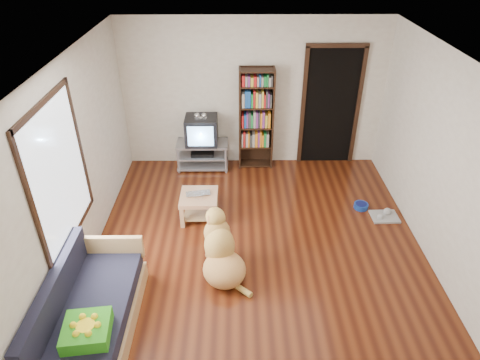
{
  "coord_description": "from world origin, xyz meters",
  "views": [
    {
      "loc": [
        -0.3,
        -4.53,
        3.9
      ],
      "look_at": [
        -0.25,
        0.33,
        0.9
      ],
      "focal_mm": 32.0,
      "sensor_mm": 36.0,
      "label": 1
    }
  ],
  "objects_px": {
    "dog_bowl": "(361,206)",
    "tv_stand": "(203,154)",
    "crt_tv": "(202,129)",
    "coffee_table": "(199,202)",
    "green_cushion": "(87,330)",
    "grey_rag": "(384,217)",
    "laptop": "(199,196)",
    "sofa": "(90,315)",
    "dog": "(221,253)",
    "bookshelf": "(256,114)"
  },
  "relations": [
    {
      "from": "crt_tv",
      "to": "sofa",
      "type": "bearing_deg",
      "value": -104.93
    },
    {
      "from": "tv_stand",
      "to": "crt_tv",
      "type": "bearing_deg",
      "value": 90.0
    },
    {
      "from": "coffee_table",
      "to": "laptop",
      "type": "bearing_deg",
      "value": -90.0
    },
    {
      "from": "sofa",
      "to": "dog",
      "type": "xyz_separation_m",
      "value": [
        1.38,
        0.93,
        0.05
      ]
    },
    {
      "from": "green_cushion",
      "to": "coffee_table",
      "type": "height_order",
      "value": "green_cushion"
    },
    {
      "from": "grey_rag",
      "to": "tv_stand",
      "type": "height_order",
      "value": "tv_stand"
    },
    {
      "from": "sofa",
      "to": "grey_rag",
      "type": "bearing_deg",
      "value": 28.37
    },
    {
      "from": "dog_bowl",
      "to": "tv_stand",
      "type": "height_order",
      "value": "tv_stand"
    },
    {
      "from": "green_cushion",
      "to": "laptop",
      "type": "xyz_separation_m",
      "value": [
        0.9,
        2.45,
        -0.08
      ]
    },
    {
      "from": "bookshelf",
      "to": "sofa",
      "type": "distance_m",
      "value": 4.26
    },
    {
      "from": "tv_stand",
      "to": "bookshelf",
      "type": "distance_m",
      "value": 1.2
    },
    {
      "from": "grey_rag",
      "to": "tv_stand",
      "type": "xyz_separation_m",
      "value": [
        -2.85,
        1.56,
        0.25
      ]
    },
    {
      "from": "tv_stand",
      "to": "coffee_table",
      "type": "relative_size",
      "value": 1.64
    },
    {
      "from": "grey_rag",
      "to": "bookshelf",
      "type": "height_order",
      "value": "bookshelf"
    },
    {
      "from": "green_cushion",
      "to": "sofa",
      "type": "height_order",
      "value": "sofa"
    },
    {
      "from": "laptop",
      "to": "coffee_table",
      "type": "height_order",
      "value": "laptop"
    },
    {
      "from": "green_cushion",
      "to": "sofa",
      "type": "relative_size",
      "value": 0.24
    },
    {
      "from": "coffee_table",
      "to": "dog",
      "type": "bearing_deg",
      "value": -72.88
    },
    {
      "from": "grey_rag",
      "to": "bookshelf",
      "type": "xyz_separation_m",
      "value": [
        -1.9,
        1.66,
        0.99
      ]
    },
    {
      "from": "sofa",
      "to": "dog",
      "type": "height_order",
      "value": "dog"
    },
    {
      "from": "coffee_table",
      "to": "dog",
      "type": "relative_size",
      "value": 0.58
    },
    {
      "from": "dog",
      "to": "green_cushion",
      "type": "bearing_deg",
      "value": -133.66
    },
    {
      "from": "crt_tv",
      "to": "dog",
      "type": "relative_size",
      "value": 0.61
    },
    {
      "from": "dog_bowl",
      "to": "crt_tv",
      "type": "xyz_separation_m",
      "value": [
        -2.55,
        1.34,
        0.7
      ]
    },
    {
      "from": "green_cushion",
      "to": "grey_rag",
      "type": "height_order",
      "value": "green_cushion"
    },
    {
      "from": "sofa",
      "to": "dog_bowl",
      "type": "bearing_deg",
      "value": 33.3
    },
    {
      "from": "dog_bowl",
      "to": "grey_rag",
      "type": "relative_size",
      "value": 0.55
    },
    {
      "from": "laptop",
      "to": "crt_tv",
      "type": "relative_size",
      "value": 0.62
    },
    {
      "from": "green_cushion",
      "to": "dog",
      "type": "bearing_deg",
      "value": 39.63
    },
    {
      "from": "grey_rag",
      "to": "dog",
      "type": "bearing_deg",
      "value": -155.13
    },
    {
      "from": "dog_bowl",
      "to": "laptop",
      "type": "bearing_deg",
      "value": -174.37
    },
    {
      "from": "sofa",
      "to": "dog",
      "type": "distance_m",
      "value": 1.67
    },
    {
      "from": "bookshelf",
      "to": "grey_rag",
      "type": "bearing_deg",
      "value": -41.05
    },
    {
      "from": "dog",
      "to": "crt_tv",
      "type": "bearing_deg",
      "value": 98.48
    },
    {
      "from": "laptop",
      "to": "dog",
      "type": "xyz_separation_m",
      "value": [
        0.36,
        -1.14,
        -0.1
      ]
    },
    {
      "from": "grey_rag",
      "to": "crt_tv",
      "type": "bearing_deg",
      "value": 150.93
    },
    {
      "from": "green_cushion",
      "to": "laptop",
      "type": "relative_size",
      "value": 1.23
    },
    {
      "from": "coffee_table",
      "to": "crt_tv",
      "type": "bearing_deg",
      "value": 91.69
    },
    {
      "from": "crt_tv",
      "to": "coffee_table",
      "type": "xyz_separation_m",
      "value": [
        0.05,
        -1.55,
        -0.46
      ]
    },
    {
      "from": "laptop",
      "to": "crt_tv",
      "type": "bearing_deg",
      "value": 81.73
    },
    {
      "from": "grey_rag",
      "to": "coffee_table",
      "type": "relative_size",
      "value": 0.73
    },
    {
      "from": "tv_stand",
      "to": "dog_bowl",
      "type": "bearing_deg",
      "value": -27.23
    },
    {
      "from": "laptop",
      "to": "dog_bowl",
      "type": "xyz_separation_m",
      "value": [
        2.51,
        0.25,
        -0.37
      ]
    },
    {
      "from": "dog_bowl",
      "to": "tv_stand",
      "type": "distance_m",
      "value": 2.88
    },
    {
      "from": "sofa",
      "to": "coffee_table",
      "type": "relative_size",
      "value": 3.27
    },
    {
      "from": "bookshelf",
      "to": "crt_tv",
      "type": "bearing_deg",
      "value": -175.68
    },
    {
      "from": "green_cushion",
      "to": "crt_tv",
      "type": "height_order",
      "value": "crt_tv"
    },
    {
      "from": "crt_tv",
      "to": "coffee_table",
      "type": "distance_m",
      "value": 1.62
    },
    {
      "from": "crt_tv",
      "to": "sofa",
      "type": "relative_size",
      "value": 0.32
    },
    {
      "from": "dog_bowl",
      "to": "bookshelf",
      "type": "distance_m",
      "value": 2.34
    }
  ]
}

